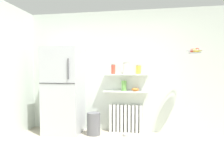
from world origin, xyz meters
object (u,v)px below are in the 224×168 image
storage_jar_0 (113,69)px  shelf_bowl (135,89)px  radiator (126,118)px  vase (124,86)px  trash_bin (94,124)px  storage_jar_1 (126,68)px  pet_food_bowl (127,135)px  storage_jar_2 (138,69)px  refrigerator (64,91)px  hanging_fruit_basket (195,51)px

storage_jar_0 → shelf_bowl: 0.64m
radiator → vase: size_ratio=3.21×
vase → trash_bin: 1.01m
storage_jar_1 → storage_jar_0: bearing=180.0°
trash_bin → pet_food_bowl: (0.69, 0.03, -0.20)m
radiator → trash_bin: size_ratio=1.54×
storage_jar_1 → shelf_bowl: storage_jar_1 is taller
storage_jar_2 → storage_jar_1: bearing=180.0°
refrigerator → shelf_bowl: 1.51m
storage_jar_0 → storage_jar_2: 0.53m
shelf_bowl → pet_food_bowl: (-0.15, -0.25, -0.90)m
storage_jar_1 → storage_jar_2: size_ratio=1.24×
refrigerator → radiator: bearing=11.0°
refrigerator → storage_jar_1: (1.29, 0.22, 0.47)m
pet_food_bowl → refrigerator: bearing=178.7°
storage_jar_2 → shelf_bowl: (-0.06, 0.00, -0.42)m
storage_jar_1 → hanging_fruit_basket: size_ratio=0.82×
storage_jar_1 → trash_bin: bearing=-156.1°
refrigerator → storage_jar_0: bearing=12.2°
refrigerator → pet_food_bowl: refrigerator is taller
refrigerator → storage_jar_1: bearing=9.7°
vase → hanging_fruit_basket: size_ratio=0.75×
trash_bin → hanging_fruit_basket: (1.95, 0.02, 1.45)m
storage_jar_0 → trash_bin: 1.21m
radiator → vase: bearing=-140.2°
vase → hanging_fruit_basket: hanging_fruit_basket is taller
storage_jar_1 → hanging_fruit_basket: hanging_fruit_basket is taller
pet_food_bowl → trash_bin: bearing=-177.8°
radiator → refrigerator: bearing=-169.0°
storage_jar_1 → trash_bin: storage_jar_1 is taller
vase → pet_food_bowl: size_ratio=1.29×
shelf_bowl → hanging_fruit_basket: bearing=-13.3°
vase → storage_jar_1: bearing=0.0°
storage_jar_1 → vase: bearing=180.0°
vase → hanging_fruit_basket: 1.54m
refrigerator → storage_jar_2: refrigerator is taller
pet_food_bowl → storage_jar_2: bearing=50.5°
vase → pet_food_bowl: 1.01m
radiator → hanging_fruit_basket: size_ratio=2.42×
vase → shelf_bowl: (0.24, 0.00, -0.07)m
refrigerator → vase: refrigerator is taller
radiator → shelf_bowl: bearing=-8.4°
radiator → shelf_bowl: 0.66m
vase → pet_food_bowl: (0.09, -0.25, -0.97)m
radiator → storage_jar_2: (0.27, -0.03, 1.05)m
storage_jar_2 → pet_food_bowl: (-0.21, -0.25, -1.32)m
vase → shelf_bowl: size_ratio=1.41×
shelf_bowl → vase: bearing=180.0°
storage_jar_2 → pet_food_bowl: size_ratio=1.13×
shelf_bowl → radiator: bearing=171.6°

